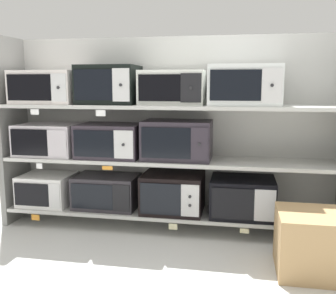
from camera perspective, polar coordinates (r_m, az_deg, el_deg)
ground at (r=2.53m, az=-4.43°, el=-20.11°), size 6.78×6.00×0.02m
back_panel at (r=3.44m, az=0.72°, el=2.39°), size 2.98×0.04×1.64m
upright_left at (r=3.73m, az=-22.00°, el=2.27°), size 0.05×0.43×1.64m
shelf_0 at (r=3.36m, az=0.00°, el=-9.61°), size 2.78×0.43×0.03m
microwave_0 at (r=3.67m, az=-17.40°, el=-5.95°), size 0.44×0.40×0.27m
microwave_1 at (r=3.45m, az=-9.07°, el=-6.50°), size 0.54×0.37×0.28m
microwave_2 at (r=3.29m, az=0.75°, el=-6.76°), size 0.51×0.43×0.32m
microwave_3 at (r=3.25m, az=10.96°, el=-7.27°), size 0.52×0.42×0.31m
price_tag_0 at (r=3.55m, az=-19.03°, el=-9.84°), size 0.07×0.00×0.05m
price_tag_1 at (r=3.16m, az=0.74°, el=-11.72°), size 0.07×0.00×0.05m
price_tag_2 at (r=3.11m, az=11.27°, el=-12.09°), size 0.07×0.00×0.04m
shelf_1 at (r=3.24m, az=0.00°, el=-2.01°), size 2.78×0.43×0.03m
microwave_4 at (r=3.56m, az=-17.14°, el=1.08°), size 0.53×0.41×0.27m
microwave_5 at (r=3.34m, az=-8.51°, el=0.96°), size 0.53×0.41×0.28m
microwave_6 at (r=3.19m, az=1.39°, el=1.05°), size 0.56×0.39×0.32m
price_tag_3 at (r=3.40m, az=-18.52°, el=-2.69°), size 0.05×0.00×0.05m
price_tag_4 at (r=3.16m, az=-8.97°, el=-3.09°), size 0.09×0.00×0.03m
shelf_2 at (r=3.18m, az=0.00°, el=6.01°), size 2.78×0.43×0.03m
microwave_7 at (r=3.53m, az=-17.35°, el=8.44°), size 0.55×0.43×0.28m
microwave_8 at (r=3.30m, az=-8.74°, el=9.08°), size 0.49×0.40×0.32m
microwave_9 at (r=3.17m, az=0.66°, el=8.78°), size 0.53×0.35×0.28m
microwave_10 at (r=3.12m, az=11.28°, el=8.97°), size 0.56×0.41×0.32m
price_tag_5 at (r=3.35m, az=-19.14°, el=4.94°), size 0.07×0.00×0.04m
price_tag_6 at (r=3.11m, az=-9.95°, el=4.97°), size 0.08×0.00×0.05m
shipping_carton at (r=2.76m, az=20.49°, el=-13.15°), size 0.44×0.44×0.41m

